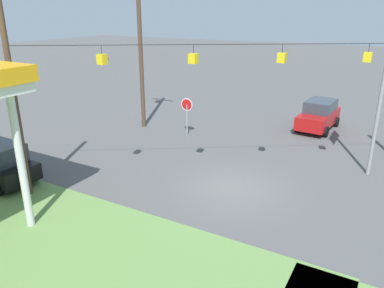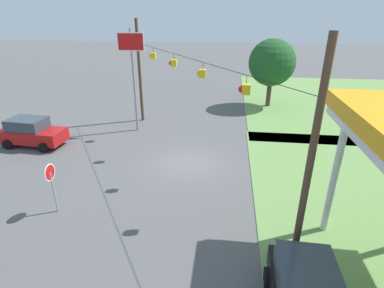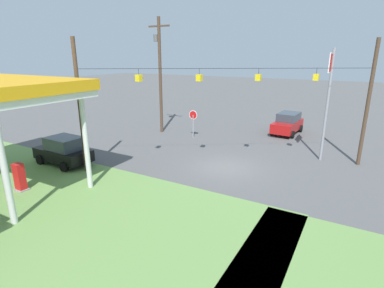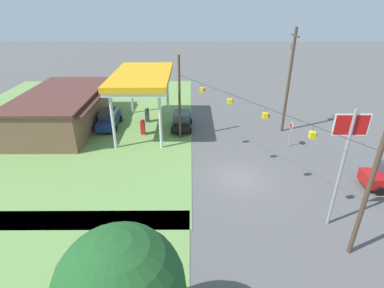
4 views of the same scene
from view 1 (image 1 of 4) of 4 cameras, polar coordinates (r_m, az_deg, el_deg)
name	(u,v)px [view 1 (image 1 of 4)]	position (r m, az deg, el deg)	size (l,w,h in m)	color
ground_plane	(233,188)	(17.46, 6.21, -6.66)	(160.00, 160.00, 0.00)	#565656
car_on_crossroad	(319,115)	(26.91, 18.76, 4.22)	(2.35, 4.55, 1.97)	#AD1414
stop_sign_roadside	(187,109)	(23.78, -0.79, 5.36)	(0.80, 0.08, 2.50)	#99999E
utility_pole_main	(140,41)	(25.52, -7.99, 15.33)	(2.20, 0.44, 10.46)	#4C3828
signal_span_gantry	(237,91)	(15.99, 6.82, 7.98)	(15.50, 10.24, 8.24)	#4C3828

